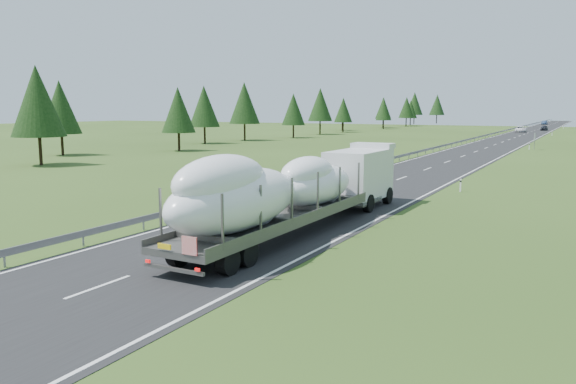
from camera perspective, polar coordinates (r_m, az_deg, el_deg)
The scene contains 10 objects.
ground at distance 21.58m, azimuth -18.68°, elevation -9.16°, with size 400.00×400.00×0.00m, color #2C4617.
road_surface at distance 115.00m, azimuth 21.03°, elevation 4.79°, with size 10.00×400.00×0.02m, color black.
guardrail at distance 115.74m, azimuth 18.44°, elevation 5.23°, with size 0.10×400.00×0.76m.
marker_posts at distance 169.13m, azimuth 25.79°, elevation 5.71°, with size 0.13×350.08×1.00m.
highway_sign at distance 94.26m, azimuth 23.78°, elevation 5.03°, with size 0.08×0.90×2.60m.
tree_line_left at distance 122.18m, azimuth -0.30°, elevation 8.80°, with size 15.50×260.65×12.60m.
boat_truck at distance 28.56m, azimuth 0.63°, elevation 0.49°, with size 3.22×21.74×4.52m.
distant_van at distance 162.41m, azimuth 22.56°, elevation 5.91°, with size 2.60×5.64×1.57m, color white.
distant_car_dark at distance 177.26m, azimuth 24.58°, elevation 5.94°, with size 1.72×4.28×1.46m, color black.
distant_car_blue at distance 239.52m, azimuth 24.61°, elevation 6.42°, with size 1.61×4.61×1.52m, color #1B2D4C.
Camera 1 is at (15.31, -13.80, 6.39)m, focal length 35.00 mm.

